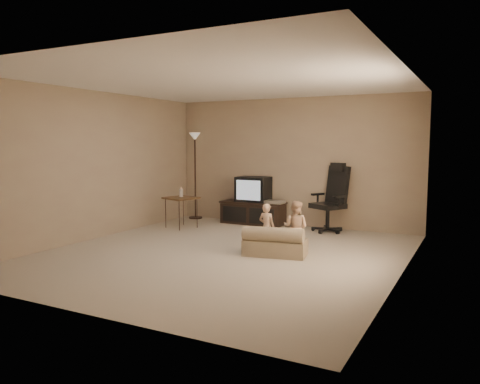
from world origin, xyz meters
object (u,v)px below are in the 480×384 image
Objects in this scene: child_sofa at (275,244)px; toddler_right at (295,228)px; side_table at (181,198)px; tv_stand at (253,204)px; floor_lamp at (195,156)px; toddler_left at (267,227)px; office_chair at (331,207)px.

child_sofa is 0.39m from toddler_right.
side_table is 0.83× the size of child_sofa.
toddler_right is at bearing -50.19° from tv_stand.
child_sofa is at bearing -39.10° from floor_lamp.
side_table is at bearing 143.01° from child_sofa.
tv_stand reaches higher than side_table.
child_sofa is (2.86, -2.32, -1.17)m from floor_lamp.
side_table reaches higher than toddler_right.
tv_stand is 1.66× the size of side_table.
toddler_left is (2.65, -2.13, -0.98)m from floor_lamp.
toddler_right is at bearing -59.63° from office_chair.
tv_stand is 1.83× the size of toddler_left.
tv_stand is 1.47m from side_table.
side_table is at bearing -17.37° from toddler_left.
tv_stand is at bearing 112.10° from child_sofa.
tv_stand is at bearing -51.88° from toddler_left.
toddler_left is (-0.39, -2.00, -0.09)m from office_chair.
side_table is 2.90m from toddler_right.
toddler_right is at bearing -20.38° from side_table.
office_chair is 3.17m from floor_lamp.
tv_stand reaches higher than child_sofa.
floor_lamp reaches higher than office_chair.
side_table is 1.38m from floor_lamp.
child_sofa is (-0.18, -2.19, -0.28)m from office_chair.
office_chair is at bearing -87.19° from toddler_right.
side_table is at bearing -70.76° from floor_lamp.
toddler_left reaches higher than child_sofa.
floor_lamp is 1.91× the size of child_sofa.
child_sofa is 0.35m from toddler_left.
toddler_left is at bearing -24.79° from side_table.
office_chair is 1.96m from toddler_right.
side_table is at bearing -135.16° from tv_stand.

